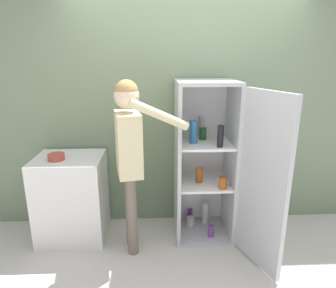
# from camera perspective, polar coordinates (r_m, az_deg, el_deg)

# --- Properties ---
(ground_plane) EXTENTS (12.00, 12.00, 0.00)m
(ground_plane) POSITION_cam_1_polar(r_m,az_deg,el_deg) (3.00, 4.74, -22.92)
(ground_plane) COLOR beige
(wall_back) EXTENTS (7.00, 0.06, 2.55)m
(wall_back) POSITION_cam_1_polar(r_m,az_deg,el_deg) (3.35, 3.17, 5.69)
(wall_back) COLOR gray
(wall_back) RESTS_ON ground_plane
(refrigerator) EXTENTS (0.85, 1.15, 1.67)m
(refrigerator) POSITION_cam_1_polar(r_m,az_deg,el_deg) (3.11, 8.87, -3.95)
(refrigerator) COLOR #B7BABC
(refrigerator) RESTS_ON ground_plane
(person) EXTENTS (0.70, 0.50, 1.70)m
(person) POSITION_cam_1_polar(r_m,az_deg,el_deg) (2.79, -7.36, -0.11)
(person) COLOR #726656
(person) RESTS_ON ground_plane
(counter) EXTENTS (0.69, 0.59, 0.90)m
(counter) POSITION_cam_1_polar(r_m,az_deg,el_deg) (3.39, -17.81, -9.66)
(counter) COLOR white
(counter) RESTS_ON ground_plane
(bowl) EXTENTS (0.16, 0.16, 0.06)m
(bowl) POSITION_cam_1_polar(r_m,az_deg,el_deg) (3.17, -20.53, -2.32)
(bowl) COLOR #B24738
(bowl) RESTS_ON counter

